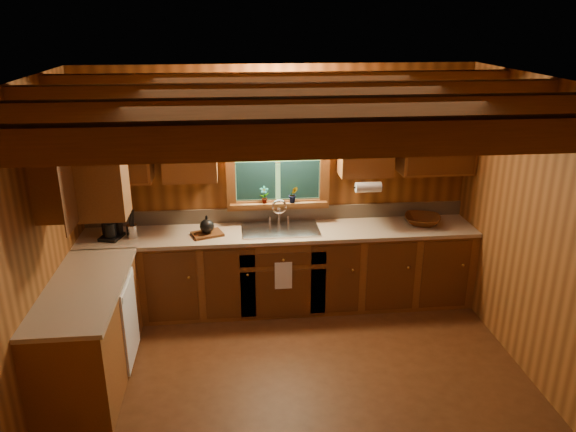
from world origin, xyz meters
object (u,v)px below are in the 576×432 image
(sink, at_px, (280,234))
(cutting_board, at_px, (207,234))
(wicker_basket, at_px, (422,220))
(coffee_maker, at_px, (111,222))

(sink, bearing_deg, cutting_board, -174.36)
(wicker_basket, bearing_deg, coffee_maker, -179.35)
(wicker_basket, bearing_deg, sink, -179.71)
(cutting_board, relative_size, wicker_basket, 0.78)
(coffee_maker, relative_size, wicker_basket, 0.88)
(coffee_maker, xyz_separation_m, wicker_basket, (3.32, 0.04, -0.12))
(coffee_maker, distance_m, wicker_basket, 3.32)
(cutting_board, height_order, wicker_basket, wicker_basket)
(cutting_board, xyz_separation_m, wicker_basket, (2.34, 0.08, 0.03))
(cutting_board, bearing_deg, coffee_maker, 157.76)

